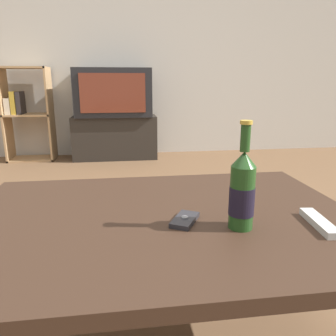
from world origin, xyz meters
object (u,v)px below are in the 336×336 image
cell_phone (185,220)px  remote_control (319,223)px  tv_stand (115,137)px  television (113,92)px  beer_bottle (242,191)px  bookshelf (25,112)px

cell_phone → remote_control: 0.38m
tv_stand → cell_phone: size_ratio=7.25×
television → tv_stand: bearing=90.0°
tv_stand → beer_bottle: size_ratio=3.07×
bookshelf → beer_bottle: size_ratio=3.32×
beer_bottle → tv_stand: bearing=98.0°
tv_stand → bookshelf: bearing=177.5°
cell_phone → remote_control: bearing=17.3°
television → beer_bottle: 2.92m
bookshelf → remote_control: bearing=-61.9°
tv_stand → cell_phone: (0.26, -2.83, 0.21)m
television → cell_phone: (0.26, -2.83, -0.28)m
beer_bottle → cell_phone: beer_bottle is taller
remote_control → beer_bottle: bearing=-179.2°
bookshelf → remote_control: 3.35m
beer_bottle → remote_control: beer_bottle is taller
tv_stand → television: size_ratio=1.13×
tv_stand → television: television is taller
tv_stand → television: (0.00, -0.00, 0.49)m
beer_bottle → cell_phone: bearing=159.0°
cell_phone → remote_control: size_ratio=0.71×
remote_control → television: bearing=108.4°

